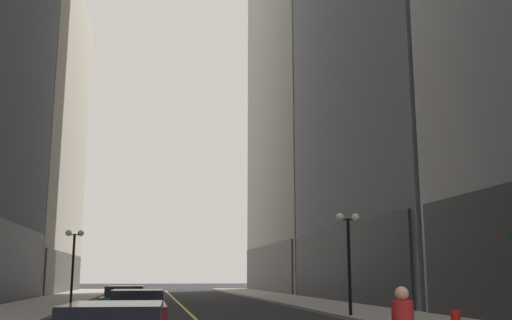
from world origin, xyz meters
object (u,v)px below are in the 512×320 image
(street_lamp_right_mid, at_px, (348,240))
(car_maroon, at_px, (137,309))
(car_green, at_px, (125,300))
(street_lamp_left_far, at_px, (74,250))

(street_lamp_right_mid, bearing_deg, car_maroon, -153.97)
(car_maroon, bearing_deg, car_green, 95.06)
(street_lamp_right_mid, bearing_deg, street_lamp_left_far, 136.88)
(car_green, xyz_separation_m, street_lamp_right_mid, (9.41, -3.50, 2.54))
(car_maroon, distance_m, street_lamp_left_far, 16.94)
(street_lamp_left_far, bearing_deg, car_green, -68.23)
(car_maroon, distance_m, car_green, 7.80)
(car_maroon, relative_size, street_lamp_left_far, 0.93)
(car_maroon, height_order, street_lamp_left_far, street_lamp_left_far)
(car_green, bearing_deg, street_lamp_left_far, 111.77)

